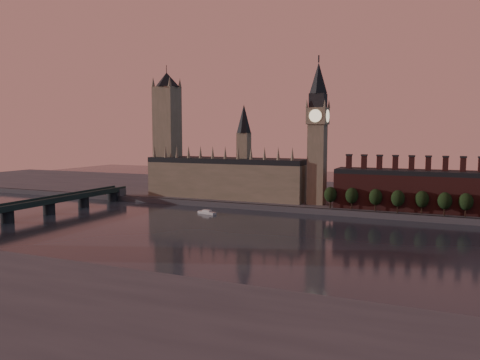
# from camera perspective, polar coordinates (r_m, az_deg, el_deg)

# --- Properties ---
(ground) EXTENTS (900.00, 900.00, 0.00)m
(ground) POSITION_cam_1_polar(r_m,az_deg,el_deg) (248.88, 0.78, -7.21)
(ground) COLOR black
(ground) RESTS_ON ground
(north_bank) EXTENTS (900.00, 182.00, 4.00)m
(north_bank) POSITION_cam_1_polar(r_m,az_deg,el_deg) (416.16, 10.24, -1.78)
(north_bank) COLOR #4E4E54
(north_bank) RESTS_ON ground
(palace_of_westminster) EXTENTS (130.00, 30.30, 74.00)m
(palace_of_westminster) POSITION_cam_1_polar(r_m,az_deg,el_deg) (375.27, -1.57, 0.51)
(palace_of_westminster) COLOR gray
(palace_of_westminster) RESTS_ON north_bank
(victoria_tower) EXTENTS (24.00, 24.00, 108.00)m
(victoria_tower) POSITION_cam_1_polar(r_m,az_deg,el_deg) (400.41, -8.85, 6.14)
(victoria_tower) COLOR gray
(victoria_tower) RESTS_ON north_bank
(big_ben) EXTENTS (15.00, 15.00, 107.00)m
(big_ben) POSITION_cam_1_polar(r_m,az_deg,el_deg) (344.18, 9.43, 5.84)
(big_ben) COLOR gray
(big_ben) RESTS_ON north_bank
(chimney_block) EXTENTS (110.00, 25.00, 37.00)m
(chimney_block) POSITION_cam_1_polar(r_m,az_deg,el_deg) (336.40, 20.97, -1.12)
(chimney_block) COLOR #542220
(chimney_block) RESTS_ON north_bank
(embankment_tree_0) EXTENTS (8.60, 8.60, 14.88)m
(embankment_tree_0) POSITION_cam_1_polar(r_m,az_deg,el_deg) (329.08, 10.96, -1.75)
(embankment_tree_0) COLOR black
(embankment_tree_0) RESTS_ON north_bank
(embankment_tree_1) EXTENTS (8.60, 8.60, 14.88)m
(embankment_tree_1) POSITION_cam_1_polar(r_m,az_deg,el_deg) (326.86, 13.47, -1.86)
(embankment_tree_1) COLOR black
(embankment_tree_1) RESTS_ON north_bank
(embankment_tree_2) EXTENTS (8.60, 8.60, 14.88)m
(embankment_tree_2) POSITION_cam_1_polar(r_m,az_deg,el_deg) (323.95, 16.21, -2.00)
(embankment_tree_2) COLOR black
(embankment_tree_2) RESTS_ON north_bank
(embankment_tree_3) EXTENTS (8.60, 8.60, 14.88)m
(embankment_tree_3) POSITION_cam_1_polar(r_m,az_deg,el_deg) (321.33, 18.69, -2.13)
(embankment_tree_3) COLOR black
(embankment_tree_3) RESTS_ON north_bank
(embankment_tree_4) EXTENTS (8.60, 8.60, 14.88)m
(embankment_tree_4) POSITION_cam_1_polar(r_m,az_deg,el_deg) (322.38, 21.30, -2.20)
(embankment_tree_4) COLOR black
(embankment_tree_4) RESTS_ON north_bank
(embankment_tree_5) EXTENTS (8.60, 8.60, 14.88)m
(embankment_tree_5) POSITION_cam_1_polar(r_m,az_deg,el_deg) (320.62, 23.70, -2.33)
(embankment_tree_5) COLOR black
(embankment_tree_5) RESTS_ON north_bank
(embankment_tree_6) EXTENTS (8.60, 8.60, 14.88)m
(embankment_tree_6) POSITION_cam_1_polar(r_m,az_deg,el_deg) (321.64, 25.83, -2.40)
(embankment_tree_6) COLOR black
(embankment_tree_6) RESTS_ON north_bank
(westminster_bridge) EXTENTS (14.00, 200.00, 11.55)m
(westminster_bridge) POSITION_cam_1_polar(r_m,az_deg,el_deg) (335.92, -24.67, -3.06)
(westminster_bridge) COLOR #1D2C29
(westminster_bridge) RESTS_ON ground
(river_boat) EXTENTS (14.60, 7.29, 2.81)m
(river_boat) POSITION_cam_1_polar(r_m,az_deg,el_deg) (325.48, -4.04, -3.95)
(river_boat) COLOR silver
(river_boat) RESTS_ON ground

